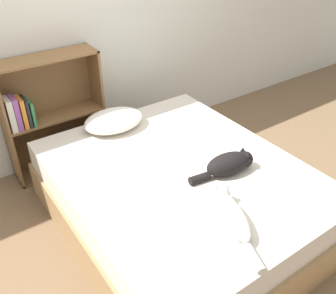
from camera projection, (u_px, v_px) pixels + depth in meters
name	position (u px, v px, depth m)	size (l,w,h in m)	color
ground_plane	(179.00, 222.00, 2.83)	(8.00, 8.00, 0.00)	brown
wall_back	(84.00, 15.00, 3.08)	(8.00, 0.06, 2.50)	silver
bed	(179.00, 197.00, 2.70)	(1.56, 1.92, 0.50)	#99754C
pillow	(114.00, 120.00, 2.99)	(0.49, 0.36, 0.14)	white
cat_light	(230.00, 213.00, 2.11)	(0.28, 0.58, 0.15)	beige
cat_dark	(229.00, 164.00, 2.49)	(0.48, 0.20, 0.15)	black
bookshelf	(48.00, 113.00, 3.15)	(0.82, 0.26, 1.04)	brown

